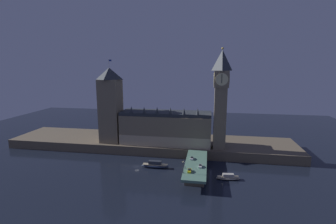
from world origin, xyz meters
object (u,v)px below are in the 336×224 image
Objects in this scene: boat_upstream at (155,165)px; boat_downstream at (228,177)px; car_southbound_lead at (200,166)px; street_lamp_near at (183,166)px; car_northbound_lead at (192,158)px; victoria_tower at (111,105)px; car_northbound_trail at (189,171)px; pedestrian_near_rail at (185,167)px; clock_tower at (221,97)px.

boat_upstream reaches higher than boat_downstream.
car_southbound_lead is 0.66× the size of street_lamp_near.
car_northbound_lead is 12.40m from car_southbound_lead.
car_southbound_lead is at bearing -29.52° from victoria_tower.
car_northbound_lead is 24.00m from boat_upstream.
car_southbound_lead is (68.97, -39.06, -27.19)m from victoria_tower.
car_northbound_trail is 5.16m from street_lamp_near.
car_southbound_lead is 17.12m from boat_downstream.
boat_downstream is at bearing 23.91° from street_lamp_near.
car_northbound_trail is 2.81× the size of pedestrian_near_rail.
boat_upstream is (-40.39, -25.40, -41.68)m from clock_tower.
car_northbound_trail is (-17.16, -43.27, -35.64)m from clock_tower.
pedestrian_near_rail is 0.24× the size of street_lamp_near.
victoria_tower is at bearing 144.51° from boat_upstream.
car_southbound_lead is (5.59, 7.43, -0.06)m from car_northbound_trail.
victoria_tower is at bearing 150.48° from car_southbound_lead.
boat_downstream is at bearing -11.42° from boat_upstream.
clock_tower is 15.04× the size of car_northbound_trail.
victoria_tower is at bearing 177.71° from clock_tower.
pedestrian_near_rail is at bearing -35.21° from victoria_tower.
car_southbound_lead is 0.31× the size of boat_downstream.
boat_downstream is (24.60, 10.91, -9.97)m from street_lamp_near.
victoria_tower is 83.80m from car_southbound_lead.
pedestrian_near_rail is 25.60m from boat_downstream.
car_northbound_lead is 18.49m from car_northbound_trail.
clock_tower is 46.71m from car_northbound_lead.
car_northbound_trail is at bearing -90.00° from car_northbound_lead.
clock_tower is at bearing 32.17° from boat_upstream.
car_northbound_lead is at bearing 79.26° from pedestrian_near_rail.
car_southbound_lead is 9.17m from pedestrian_near_rail.
car_southbound_lead is at bearing -107.88° from clock_tower.
clock_tower is 56.74m from pedestrian_near_rail.
pedestrian_near_rail is 0.12× the size of boat_downstream.
street_lamp_near reaches higher than boat_upstream.
car_northbound_trail is 1.04× the size of car_southbound_lead.
pedestrian_near_rail is at bearing -156.28° from car_southbound_lead.
car_northbound_lead is 0.94× the size of car_northbound_trail.
victoria_tower is (-80.53, 3.22, -8.51)m from clock_tower.
pedestrian_near_rail is 0.09× the size of boat_upstream.
car_southbound_lead is (-11.56, -35.84, -35.70)m from clock_tower.
car_northbound_lead is 0.98× the size of car_southbound_lead.
boat_upstream is (-23.24, -0.63, -5.99)m from car_northbound_lead.
street_lamp_near is at bearing -156.09° from boat_downstream.
street_lamp_near is (60.18, -48.55, -23.64)m from victoria_tower.
boat_downstream is (15.81, 1.42, -6.41)m from car_southbound_lead.
pedestrian_near_rail reaches higher than car_southbound_lead.
boat_downstream is at bearing 22.46° from car_northbound_trail.
car_southbound_lead is 13.41m from street_lamp_near.
car_southbound_lead reaches higher than boat_upstream.
car_northbound_trail is (63.38, -46.49, -27.13)m from victoria_tower.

